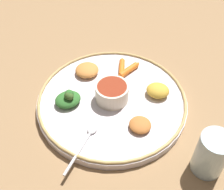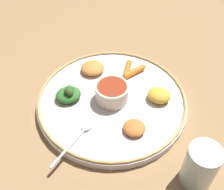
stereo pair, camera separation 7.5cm
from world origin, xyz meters
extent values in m
plane|color=olive|center=(0.00, 0.00, 0.00)|extent=(2.40, 2.40, 0.00)
cylinder|color=silver|center=(0.00, 0.00, 0.01)|extent=(0.41, 0.41, 0.02)
torus|color=tan|center=(0.00, 0.00, 0.02)|extent=(0.41, 0.41, 0.01)
cylinder|color=beige|center=(0.00, 0.00, 0.05)|extent=(0.09, 0.09, 0.05)
cylinder|color=maroon|center=(0.00, 0.00, 0.07)|extent=(0.08, 0.08, 0.01)
ellipsoid|color=silver|center=(-0.10, 0.06, 0.03)|extent=(0.04, 0.04, 0.01)
cylinder|color=silver|center=(-0.16, 0.10, 0.03)|extent=(0.11, 0.07, 0.01)
ellipsoid|color=#2D6628|center=(0.00, 0.12, 0.04)|extent=(0.08, 0.09, 0.03)
sphere|color=#2D6628|center=(0.00, 0.11, 0.06)|extent=(0.02, 0.02, 0.02)
sphere|color=#385623|center=(-0.01, 0.11, 0.06)|extent=(0.02, 0.02, 0.02)
sphere|color=#385623|center=(-0.01, 0.12, 0.06)|extent=(0.02, 0.02, 0.02)
sphere|color=#23511E|center=(0.00, 0.11, 0.05)|extent=(0.02, 0.02, 0.02)
cylinder|color=orange|center=(0.10, -0.06, 0.03)|extent=(0.06, 0.07, 0.02)
cone|color=orange|center=(0.13, -0.10, 0.03)|extent=(0.02, 0.02, 0.02)
cylinder|color=orange|center=(0.11, -0.04, 0.03)|extent=(0.07, 0.03, 0.02)
cone|color=orange|center=(0.16, -0.05, 0.03)|extent=(0.02, 0.02, 0.02)
ellipsoid|color=#B2662D|center=(-0.11, -0.06, 0.03)|extent=(0.08, 0.08, 0.02)
ellipsoid|color=#C67A38|center=(0.11, 0.06, 0.03)|extent=(0.07, 0.07, 0.03)
ellipsoid|color=gold|center=(0.00, -0.13, 0.04)|extent=(0.07, 0.08, 0.03)
cylinder|color=silver|center=(-0.22, -0.19, 0.06)|extent=(0.07, 0.07, 0.11)
cylinder|color=tan|center=(-0.22, -0.19, 0.02)|extent=(0.06, 0.06, 0.03)
camera|label=1|loc=(-0.52, 0.07, 0.59)|focal=44.66mm
camera|label=2|loc=(-0.52, -0.01, 0.59)|focal=44.66mm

